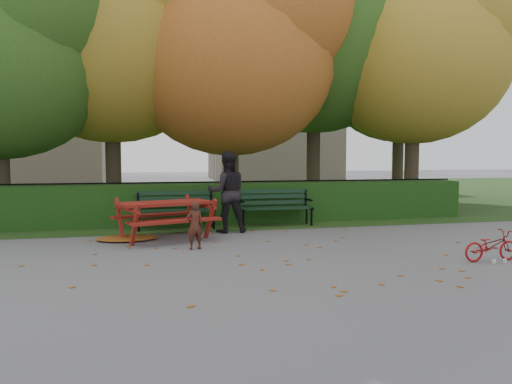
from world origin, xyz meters
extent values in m
plane|color=slate|center=(0.00, 0.00, 0.00)|extent=(90.00, 90.00, 0.00)
plane|color=#183712|center=(0.00, 14.00, 0.01)|extent=(90.00, 90.00, 0.00)
cube|color=#C0AA97|center=(-9.00, 26.00, 7.50)|extent=(10.00, 7.00, 15.00)
cube|color=#C0AA97|center=(8.00, 28.00, 6.00)|extent=(9.00, 6.00, 12.00)
cube|color=black|center=(0.00, 4.50, 0.50)|extent=(13.00, 0.90, 1.00)
cube|color=black|center=(0.00, 5.30, 0.08)|extent=(14.00, 0.04, 0.04)
cube|color=black|center=(0.00, 5.30, 1.00)|extent=(14.00, 0.04, 0.04)
cylinder|color=black|center=(-3.00, 5.30, 0.50)|extent=(0.03, 0.03, 1.00)
cylinder|color=black|center=(0.00, 5.30, 0.50)|extent=(0.03, 0.03, 1.00)
cylinder|color=black|center=(3.00, 5.30, 0.50)|extent=(0.03, 0.03, 1.00)
cylinder|color=black|center=(6.50, 5.30, 0.50)|extent=(0.03, 0.03, 1.00)
cylinder|color=#2F251B|center=(-5.50, 5.80, 1.31)|extent=(0.44, 0.44, 2.62)
sphere|color=#244E15|center=(-4.52, 5.10, 5.38)|extent=(4.20, 4.20, 4.20)
cylinder|color=#2F251B|center=(-2.80, 7.00, 1.57)|extent=(0.44, 0.44, 3.15)
ellipsoid|color=olive|center=(-2.80, 7.00, 4.95)|extent=(6.40, 6.40, 5.76)
cylinder|color=#2F251B|center=(0.50, 6.20, 1.40)|extent=(0.44, 0.44, 2.80)
ellipsoid|color=brown|center=(0.50, 6.20, 4.40)|extent=(6.00, 6.00, 5.40)
sphere|color=brown|center=(1.55, 5.45, 5.75)|extent=(4.50, 4.50, 4.50)
cylinder|color=#2F251B|center=(3.50, 7.50, 1.75)|extent=(0.44, 0.44, 3.50)
ellipsoid|color=#244E15|center=(3.50, 7.50, 5.50)|extent=(6.80, 6.80, 6.12)
cylinder|color=#2F251B|center=(6.20, 6.00, 1.49)|extent=(0.44, 0.44, 2.97)
ellipsoid|color=olive|center=(6.20, 6.00, 4.68)|extent=(5.80, 5.80, 5.22)
sphere|color=olive|center=(7.21, 5.28, 5.98)|extent=(4.35, 4.35, 4.35)
cylinder|color=#2F251B|center=(8.00, 10.00, 1.57)|extent=(0.44, 0.44, 3.15)
ellipsoid|color=#244E15|center=(8.00, 10.00, 4.95)|extent=(6.00, 6.00, 5.40)
sphere|color=#244E15|center=(9.05, 9.25, 6.30)|extent=(4.50, 4.50, 4.50)
cube|color=black|center=(-1.30, 3.42, 0.44)|extent=(1.80, 0.12, 0.04)
cube|color=black|center=(-1.30, 3.60, 0.44)|extent=(1.80, 0.12, 0.04)
cube|color=black|center=(-1.30, 3.78, 0.44)|extent=(1.80, 0.12, 0.04)
cube|color=black|center=(-1.30, 3.87, 0.55)|extent=(1.80, 0.05, 0.10)
cube|color=black|center=(-1.30, 3.87, 0.70)|extent=(1.80, 0.05, 0.10)
cube|color=black|center=(-1.30, 3.87, 0.83)|extent=(1.80, 0.05, 0.10)
cube|color=black|center=(-2.15, 3.60, 0.42)|extent=(0.05, 0.55, 0.06)
cube|color=black|center=(-2.15, 3.87, 0.65)|extent=(0.05, 0.05, 0.41)
cylinder|color=black|center=(-2.15, 3.42, 0.22)|extent=(0.05, 0.05, 0.44)
cylinder|color=black|center=(-2.15, 3.78, 0.22)|extent=(0.05, 0.05, 0.44)
cube|color=black|center=(-2.15, 3.62, 0.62)|extent=(0.05, 0.45, 0.04)
cube|color=black|center=(-0.45, 3.60, 0.42)|extent=(0.05, 0.55, 0.06)
cube|color=black|center=(-0.45, 3.87, 0.65)|extent=(0.05, 0.05, 0.41)
cylinder|color=black|center=(-0.45, 3.42, 0.22)|extent=(0.05, 0.05, 0.44)
cylinder|color=black|center=(-0.45, 3.78, 0.22)|extent=(0.05, 0.05, 0.44)
cube|color=black|center=(-0.45, 3.62, 0.62)|extent=(0.05, 0.45, 0.04)
cube|color=black|center=(1.10, 3.42, 0.44)|extent=(1.80, 0.12, 0.04)
cube|color=black|center=(1.10, 3.60, 0.44)|extent=(1.80, 0.12, 0.04)
cube|color=black|center=(1.10, 3.78, 0.44)|extent=(1.80, 0.12, 0.04)
cube|color=black|center=(1.10, 3.87, 0.55)|extent=(1.80, 0.05, 0.10)
cube|color=black|center=(1.10, 3.87, 0.70)|extent=(1.80, 0.05, 0.10)
cube|color=black|center=(1.10, 3.87, 0.83)|extent=(1.80, 0.05, 0.10)
cube|color=black|center=(0.25, 3.60, 0.42)|extent=(0.05, 0.55, 0.06)
cube|color=black|center=(0.25, 3.87, 0.65)|extent=(0.05, 0.05, 0.41)
cylinder|color=black|center=(0.25, 3.42, 0.22)|extent=(0.05, 0.05, 0.44)
cylinder|color=black|center=(0.25, 3.78, 0.22)|extent=(0.05, 0.05, 0.44)
cube|color=black|center=(0.25, 3.62, 0.62)|extent=(0.05, 0.45, 0.04)
cube|color=black|center=(1.95, 3.60, 0.42)|extent=(0.05, 0.55, 0.06)
cube|color=black|center=(1.95, 3.87, 0.65)|extent=(0.05, 0.05, 0.41)
cylinder|color=black|center=(1.95, 3.42, 0.22)|extent=(0.05, 0.05, 0.44)
cylinder|color=black|center=(1.95, 3.78, 0.22)|extent=(0.05, 0.05, 0.44)
cube|color=black|center=(1.95, 3.62, 0.62)|extent=(0.05, 0.45, 0.04)
cube|color=maroon|center=(-1.64, 2.22, 0.75)|extent=(1.97, 1.30, 0.06)
cube|color=maroon|center=(-1.44, 1.65, 0.44)|extent=(1.80, 0.82, 0.05)
cube|color=maroon|center=(-1.83, 2.80, 0.44)|extent=(1.80, 0.82, 0.05)
cube|color=maroon|center=(-2.24, 1.54, 0.40)|extent=(0.22, 0.51, 0.89)
cube|color=maroon|center=(-2.53, 2.40, 0.40)|extent=(0.22, 0.51, 0.89)
cube|color=maroon|center=(-2.38, 1.97, 0.67)|extent=(0.49, 1.31, 0.06)
cube|color=maroon|center=(-0.74, 2.04, 0.40)|extent=(0.22, 0.51, 0.89)
cube|color=maroon|center=(-1.03, 2.91, 0.40)|extent=(0.22, 0.51, 0.89)
cube|color=maroon|center=(-0.89, 2.48, 0.67)|extent=(0.49, 1.31, 0.06)
cube|color=maroon|center=(-1.64, 2.22, 0.40)|extent=(1.55, 0.58, 0.06)
ellipsoid|color=brown|center=(-2.40, 2.37, 0.04)|extent=(1.36, 1.07, 0.08)
imported|color=#431E15|center=(-1.18, 1.05, 0.44)|extent=(0.37, 0.29, 0.88)
imported|color=black|center=(-0.23, 2.90, 0.90)|extent=(0.89, 0.71, 1.80)
imported|color=maroon|center=(3.35, -1.13, 0.25)|extent=(0.97, 0.34, 0.51)
camera|label=1|loc=(-2.25, -7.96, 1.70)|focal=35.00mm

